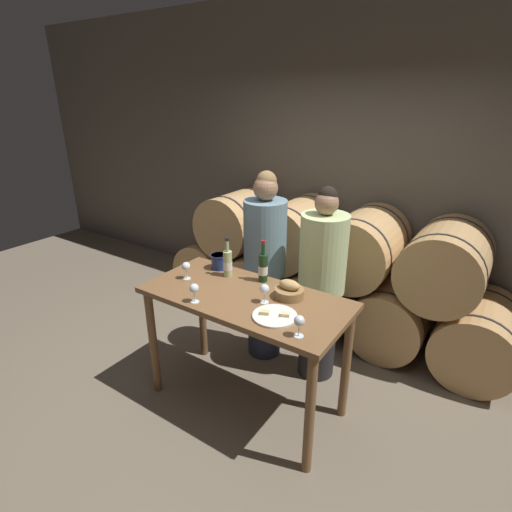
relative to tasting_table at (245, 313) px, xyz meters
The scene contains 15 objects.
ground_plane 0.80m from the tasting_table, ahead, with size 10.00×10.00×0.00m, color #726654.
stone_wall_back 2.11m from the tasting_table, 90.00° to the left, with size 10.00×0.12×3.20m.
barrel_stack 1.43m from the tasting_table, 90.00° to the left, with size 3.53×0.83×1.28m.
tasting_table is the anchor object (origin of this frame).
person_left 0.69m from the tasting_table, 110.69° to the left, with size 0.36×0.36×1.70m.
person_right 0.71m from the tasting_table, 65.49° to the left, with size 0.37×0.37×1.64m.
wine_bottle_red 0.37m from the tasting_table, 93.72° to the left, with size 0.07×0.07×0.33m.
wine_bottle_white 0.43m from the tasting_table, 147.40° to the left, with size 0.07×0.07×0.31m.
blue_crock 0.55m from the tasting_table, 149.31° to the left, with size 0.13×0.13×0.12m.
bread_basket 0.37m from the tasting_table, 28.05° to the left, with size 0.20×0.20×0.13m.
cheese_plate 0.39m from the tasting_table, 22.47° to the right, with size 0.29×0.29×0.04m.
wine_glass_far_left 0.58m from the tasting_table, behind, with size 0.06×0.06×0.14m.
wine_glass_left 0.43m from the tasting_table, 129.59° to the right, with size 0.06×0.06×0.14m.
wine_glass_center 0.30m from the tasting_table, ahead, with size 0.06×0.06×0.14m.
wine_glass_right 0.66m from the tasting_table, 23.68° to the right, with size 0.06×0.06×0.14m.
Camera 1 is at (1.45, -2.03, 2.28)m, focal length 28.00 mm.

